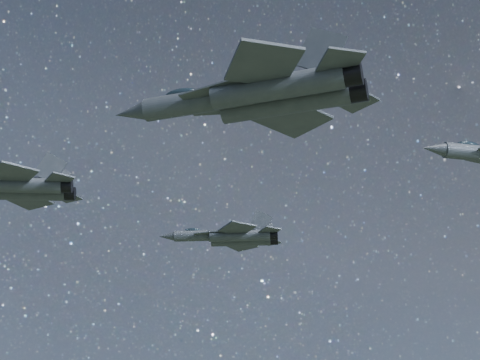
# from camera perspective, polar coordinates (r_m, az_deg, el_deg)

# --- Properties ---
(jet_lead) EXTENTS (16.22, 11.24, 4.08)m
(jet_lead) POSITION_cam_1_polar(r_m,az_deg,el_deg) (72.95, -17.46, -0.48)
(jet_lead) COLOR #31373E
(jet_left) EXTENTS (15.01, 10.64, 3.81)m
(jet_left) POSITION_cam_1_polar(r_m,az_deg,el_deg) (88.47, -0.74, -4.41)
(jet_left) COLOR #31373E
(jet_right) EXTENTS (19.30, 13.26, 4.84)m
(jet_right) POSITION_cam_1_polar(r_m,az_deg,el_deg) (51.13, 1.57, 6.64)
(jet_right) COLOR #31373E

